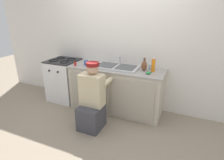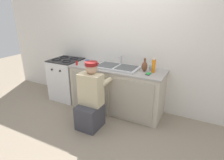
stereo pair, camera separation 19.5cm
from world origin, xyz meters
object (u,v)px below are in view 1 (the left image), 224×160
(plumber_person, at_px, (92,102))
(water_glass, at_px, (150,67))
(sink_double_basin, at_px, (116,67))
(cell_phone, at_px, (149,73))
(coffee_mug, at_px, (86,63))
(spice_bottle_red, at_px, (75,63))
(soap_bottle_orange, at_px, (153,65))
(stove_range, at_px, (64,80))
(vase_decorative, at_px, (144,66))

(plumber_person, relative_size, water_glass, 11.04)
(sink_double_basin, relative_size, cell_phone, 5.71)
(coffee_mug, relative_size, water_glass, 1.26)
(spice_bottle_red, distance_m, soap_bottle_orange, 1.45)
(plumber_person, xyz_separation_m, cell_phone, (0.75, 0.62, 0.40))
(coffee_mug, distance_m, soap_bottle_orange, 1.26)
(stove_range, bearing_deg, vase_decorative, 1.19)
(stove_range, xyz_separation_m, spice_bottle_red, (0.44, -0.19, 0.47))
(sink_double_basin, distance_m, cell_phone, 0.62)
(spice_bottle_red, bearing_deg, stove_range, 156.82)
(stove_range, relative_size, cell_phone, 6.36)
(stove_range, relative_size, coffee_mug, 7.06)
(stove_range, relative_size, vase_decorative, 3.87)
(coffee_mug, distance_m, vase_decorative, 1.11)
(sink_double_basin, distance_m, vase_decorative, 0.51)
(sink_double_basin, bearing_deg, plumber_person, -101.00)
(stove_range, relative_size, spice_bottle_red, 8.48)
(stove_range, xyz_separation_m, coffee_mug, (0.61, -0.07, 0.46))
(cell_phone, distance_m, water_glass, 0.23)
(plumber_person, distance_m, water_glass, 1.20)
(sink_double_basin, xyz_separation_m, vase_decorative, (0.51, 0.03, 0.07))
(coffee_mug, relative_size, spice_bottle_red, 1.20)
(plumber_person, bearing_deg, spice_bottle_red, 141.03)
(water_glass, bearing_deg, sink_double_basin, -166.30)
(spice_bottle_red, height_order, cell_phone, spice_bottle_red)
(coffee_mug, height_order, water_glass, water_glass)
(stove_range, xyz_separation_m, water_glass, (1.79, 0.15, 0.47))
(stove_range, xyz_separation_m, vase_decorative, (1.71, 0.04, 0.51))
(cell_phone, bearing_deg, coffee_mug, 179.66)
(coffee_mug, distance_m, water_glass, 1.20)
(soap_bottle_orange, relative_size, cell_phone, 1.79)
(stove_range, height_order, spice_bottle_red, spice_bottle_red)
(coffee_mug, bearing_deg, sink_double_basin, 7.35)
(stove_range, bearing_deg, coffee_mug, -6.91)
(coffee_mug, height_order, spice_bottle_red, spice_bottle_red)
(sink_double_basin, distance_m, plumber_person, 0.83)
(cell_phone, bearing_deg, water_glass, 97.32)
(plumber_person, relative_size, spice_bottle_red, 10.52)
(spice_bottle_red, bearing_deg, sink_double_basin, 13.93)
(spice_bottle_red, height_order, soap_bottle_orange, soap_bottle_orange)
(plumber_person, bearing_deg, water_glass, 49.36)
(plumber_person, xyz_separation_m, water_glass, (0.72, 0.84, 0.45))
(cell_phone, bearing_deg, soap_bottle_orange, 71.86)
(soap_bottle_orange, bearing_deg, coffee_mug, -174.34)
(stove_range, height_order, water_glass, water_glass)
(water_glass, bearing_deg, coffee_mug, -169.46)
(spice_bottle_red, relative_size, vase_decorative, 0.46)
(vase_decorative, bearing_deg, spice_bottle_red, -170.04)
(coffee_mug, bearing_deg, cell_phone, -0.34)
(spice_bottle_red, xyz_separation_m, cell_phone, (1.38, 0.11, -0.04))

